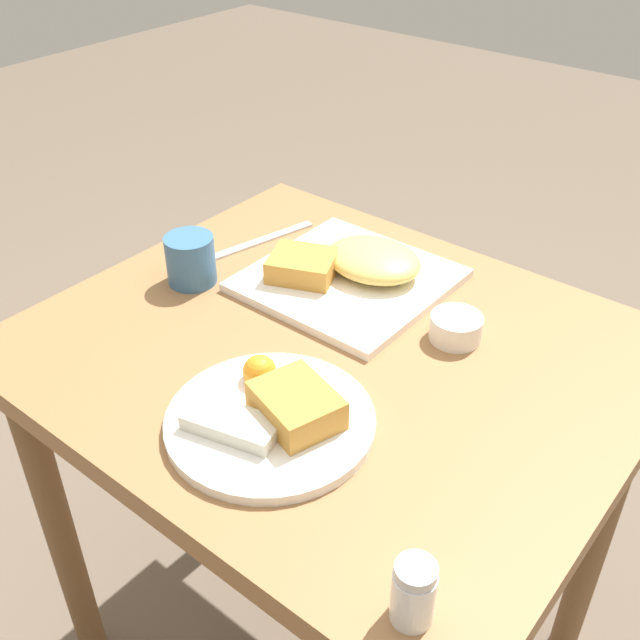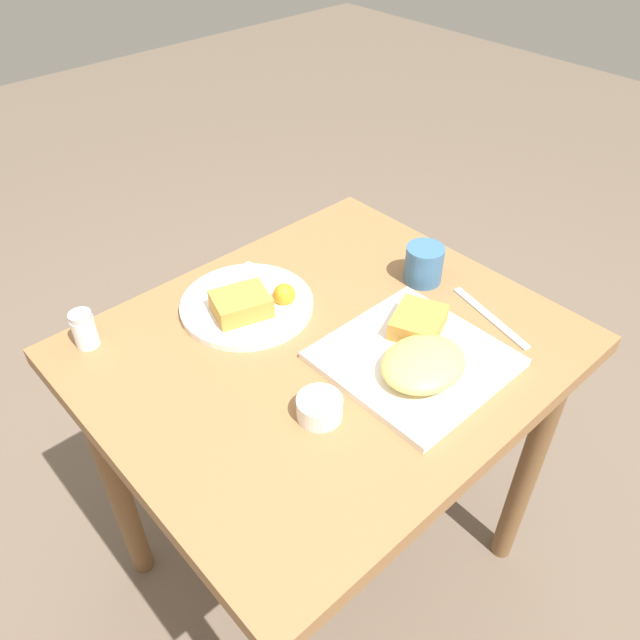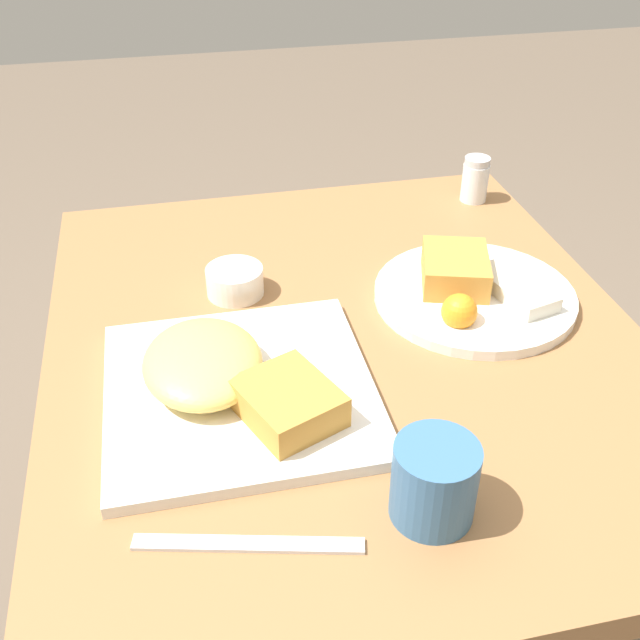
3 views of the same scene
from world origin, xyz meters
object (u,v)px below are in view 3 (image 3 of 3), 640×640
(coffee_mug, at_px, (434,481))
(plate_square_near, at_px, (232,381))
(plate_oval_far, at_px, (472,290))
(butter_knife, at_px, (248,544))
(salt_shaker, at_px, (475,182))
(sauce_ramekin, at_px, (235,280))

(coffee_mug, bearing_deg, plate_square_near, -141.57)
(plate_oval_far, xyz_separation_m, butter_knife, (0.32, -0.34, -0.01))
(butter_knife, distance_m, coffee_mug, 0.17)
(salt_shaker, bearing_deg, butter_knife, -36.79)
(plate_square_near, xyz_separation_m, coffee_mug, (0.20, 0.16, 0.02))
(plate_oval_far, height_order, salt_shaker, salt_shaker)
(plate_oval_far, distance_m, butter_knife, 0.47)
(sauce_ramekin, xyz_separation_m, salt_shaker, (-0.19, 0.41, 0.01))
(plate_oval_far, height_order, sauce_ramekin, plate_oval_far)
(butter_knife, xyz_separation_m, coffee_mug, (-0.00, 0.17, 0.04))
(butter_knife, bearing_deg, plate_oval_far, 57.60)
(butter_knife, relative_size, coffee_mug, 2.55)
(plate_square_near, distance_m, plate_oval_far, 0.35)
(plate_oval_far, distance_m, salt_shaker, 0.30)
(plate_oval_far, bearing_deg, coffee_mug, -27.53)
(plate_oval_far, bearing_deg, plate_square_near, -69.10)
(plate_oval_far, bearing_deg, butter_knife, -46.00)
(plate_square_near, distance_m, salt_shaker, 0.59)
(butter_knife, bearing_deg, salt_shaker, 66.82)
(plate_square_near, xyz_separation_m, sauce_ramekin, (-0.21, 0.03, -0.00))
(salt_shaker, bearing_deg, plate_oval_far, -22.30)
(salt_shaker, distance_m, coffee_mug, 0.66)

